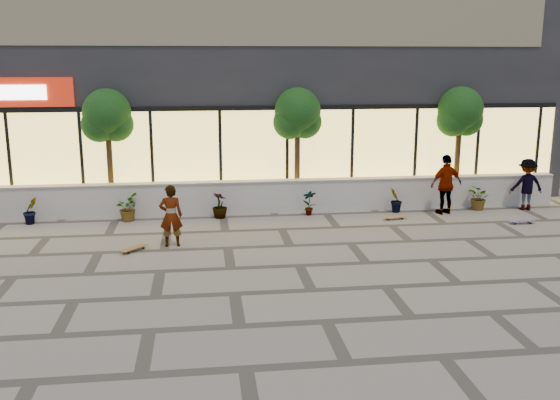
{
  "coord_description": "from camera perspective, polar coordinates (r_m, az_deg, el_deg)",
  "views": [
    {
      "loc": [
        -0.6,
        -12.3,
        4.8
      ],
      "look_at": [
        1.34,
        3.01,
        1.3
      ],
      "focal_mm": 40.0,
      "sensor_mm": 36.0,
      "label": 1
    }
  ],
  "objects": [
    {
      "name": "shrub_c",
      "position": [
        19.4,
        -13.83,
        -0.7
      ],
      "size": [
        0.68,
        0.77,
        0.81
      ],
      "primitive_type": "imported",
      "rotation": [
        0.0,
        0.0,
        1.64
      ],
      "color": "#113613",
      "rests_on": "ground"
    },
    {
      "name": "tree_mideast",
      "position": [
        20.32,
        1.61,
        7.65
      ],
      "size": [
        1.6,
        1.5,
        3.92
      ],
      "color": "#473219",
      "rests_on": "ground"
    },
    {
      "name": "retail_building",
      "position": [
        24.8,
        -5.94,
        11.43
      ],
      "size": [
        24.0,
        9.17,
        8.5
      ],
      "color": "#26272B",
      "rests_on": "ground"
    },
    {
      "name": "skateboard_center",
      "position": [
        16.39,
        -13.22,
        -4.31
      ],
      "size": [
        0.69,
        0.75,
        0.1
      ],
      "rotation": [
        0.0,
        0.0,
        0.85
      ],
      "color": "brown",
      "rests_on": "ground"
    },
    {
      "name": "shrub_d",
      "position": [
        19.27,
        -5.53,
        -0.47
      ],
      "size": [
        0.64,
        0.64,
        0.81
      ],
      "primitive_type": "imported",
      "rotation": [
        0.0,
        0.0,
        2.46
      ],
      "color": "#113613",
      "rests_on": "ground"
    },
    {
      "name": "skater_right_near",
      "position": [
        20.28,
        14.95,
        1.39
      ],
      "size": [
        1.19,
        0.71,
        1.89
      ],
      "primitive_type": "imported",
      "rotation": [
        0.0,
        0.0,
        3.38
      ],
      "color": "silver",
      "rests_on": "ground"
    },
    {
      "name": "shrub_e",
      "position": [
        19.54,
        2.7,
        -0.24
      ],
      "size": [
        0.46,
        0.35,
        0.81
      ],
      "primitive_type": "imported",
      "rotation": [
        0.0,
        0.0,
        3.28
      ],
      "color": "#113613",
      "rests_on": "ground"
    },
    {
      "name": "skateboard_right_near",
      "position": [
        19.38,
        10.45,
        -1.56
      ],
      "size": [
        0.76,
        0.3,
        0.09
      ],
      "rotation": [
        0.0,
        0.0,
        0.15
      ],
      "color": "#986232",
      "rests_on": "ground"
    },
    {
      "name": "shrub_f",
      "position": [
        20.2,
        10.55,
        -0.01
      ],
      "size": [
        0.55,
        0.57,
        0.81
      ],
      "primitive_type": "imported",
      "rotation": [
        0.0,
        0.0,
        4.1
      ],
      "color": "#113613",
      "rests_on": "ground"
    },
    {
      "name": "skater_center",
      "position": [
        16.44,
        -9.94,
        -1.43
      ],
      "size": [
        0.61,
        0.41,
        1.64
      ],
      "primitive_type": "imported",
      "rotation": [
        0.0,
        0.0,
        3.17
      ],
      "color": "white",
      "rests_on": "ground"
    },
    {
      "name": "skater_right_far",
      "position": [
        21.67,
        21.62,
        1.33
      ],
      "size": [
        1.1,
        0.66,
        1.67
      ],
      "primitive_type": "imported",
      "rotation": [
        0.0,
        0.0,
        3.11
      ],
      "color": "maroon",
      "rests_on": "ground"
    },
    {
      "name": "skateboard_right_far",
      "position": [
        19.92,
        21.23,
        -1.82
      ],
      "size": [
        0.79,
        0.21,
        0.1
      ],
      "rotation": [
        0.0,
        0.0,
        0.0
      ],
      "color": "#584B89",
      "rests_on": "ground"
    },
    {
      "name": "shrub_g",
      "position": [
        21.21,
        17.77,
        0.2
      ],
      "size": [
        0.77,
        0.84,
        0.81
      ],
      "primitive_type": "imported",
      "rotation": [
        0.0,
        0.0,
        4.92
      ],
      "color": "#113613",
      "rests_on": "ground"
    },
    {
      "name": "tree_midwest",
      "position": [
        20.29,
        -15.52,
        7.19
      ],
      "size": [
        1.6,
        1.5,
        3.92
      ],
      "color": "#473219",
      "rests_on": "ground"
    },
    {
      "name": "ground",
      "position": [
        13.22,
        -4.17,
        -8.55
      ],
      "size": [
        80.0,
        80.0,
        0.0
      ],
      "primitive_type": "plane",
      "color": "gray",
      "rests_on": "ground"
    },
    {
      "name": "shrub_b",
      "position": [
        19.92,
        -21.85,
        -0.9
      ],
      "size": [
        0.57,
        0.57,
        0.81
      ],
      "primitive_type": "imported",
      "rotation": [
        0.0,
        0.0,
        0.82
      ],
      "color": "#113613",
      "rests_on": "ground"
    },
    {
      "name": "tree_east",
      "position": [
        21.85,
        16.14,
        7.51
      ],
      "size": [
        1.6,
        1.5,
        3.92
      ],
      "color": "#473219",
      "rests_on": "ground"
    },
    {
      "name": "planter_wall",
      "position": [
        19.78,
        -5.3,
        0.23
      ],
      "size": [
        22.0,
        0.42,
        1.04
      ],
      "color": "white",
      "rests_on": "ground"
    }
  ]
}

